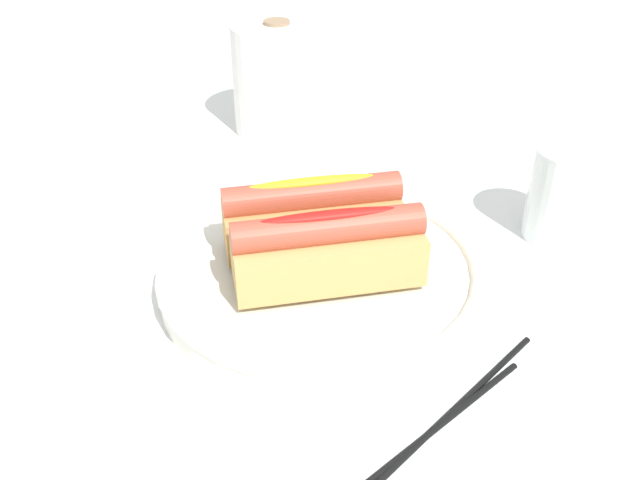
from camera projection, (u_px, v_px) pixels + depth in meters
ground_plane at (305, 302)px, 0.58m from camera, size 2.40×2.40×0.00m
serving_bowl at (320, 273)px, 0.59m from camera, size 0.27×0.27×0.03m
hotdog_front at (328, 250)px, 0.55m from camera, size 0.16×0.08×0.06m
hotdog_back at (312, 215)px, 0.59m from camera, size 0.16×0.08×0.06m
water_glass at (564, 199)px, 0.65m from camera, size 0.07×0.07×0.09m
paper_towel_roll at (278, 78)px, 0.84m from camera, size 0.11×0.11×0.13m
chopstick_near at (446, 415)px, 0.48m from camera, size 0.20×0.09×0.01m
chopstick_far at (417, 442)px, 0.46m from camera, size 0.21×0.08×0.01m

